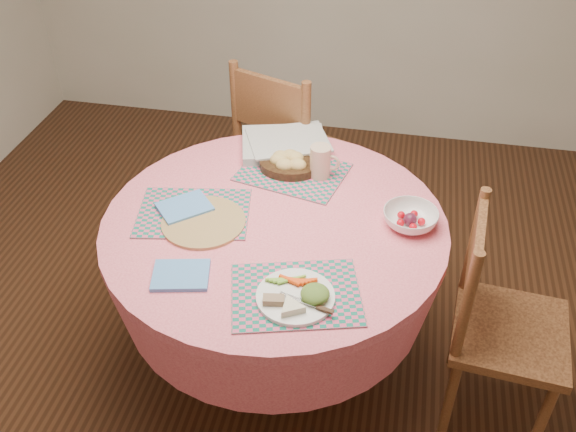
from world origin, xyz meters
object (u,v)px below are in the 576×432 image
at_px(bread_bowl, 288,163).
at_px(wicker_trivet, 204,222).
at_px(dining_table, 275,261).
at_px(latte_mug, 321,162).
at_px(dinner_plate, 298,296).
at_px(chair_right, 498,321).
at_px(fruit_bowl, 410,219).
at_px(chair_back, 287,151).

bearing_deg(bread_bowl, wicker_trivet, -120.42).
relative_size(wicker_trivet, bread_bowl, 1.30).
distance_m(dining_table, latte_mug, 0.42).
bearing_deg(wicker_trivet, dinner_plate, -38.19).
height_order(chair_right, fruit_bowl, chair_right).
distance_m(chair_back, fruit_bowl, 1.00).
distance_m(dinner_plate, fruit_bowl, 0.55).
bearing_deg(wicker_trivet, bread_bowl, 59.58).
distance_m(dining_table, fruit_bowl, 0.53).
height_order(chair_back, latte_mug, chair_back).
bearing_deg(chair_back, fruit_bowl, 149.34).
bearing_deg(wicker_trivet, latte_mug, 45.82).
relative_size(chair_right, dinner_plate, 3.64).
relative_size(chair_right, fruit_bowl, 3.71).
bearing_deg(wicker_trivet, chair_back, 82.34).
bearing_deg(fruit_bowl, latte_mug, 146.36).
relative_size(dinner_plate, latte_mug, 1.91).
height_order(wicker_trivet, bread_bowl, bread_bowl).
distance_m(dining_table, chair_right, 0.83).
distance_m(wicker_trivet, fruit_bowl, 0.73).
distance_m(dining_table, chair_back, 0.84).
relative_size(wicker_trivet, fruit_bowl, 1.23).
height_order(dining_table, dinner_plate, dinner_plate).
height_order(dinner_plate, bread_bowl, bread_bowl).
height_order(chair_right, wicker_trivet, chair_right).
bearing_deg(chair_back, dining_table, 119.63).
xyz_separation_m(bread_bowl, latte_mug, (0.13, -0.02, 0.03)).
height_order(chair_right, bread_bowl, chair_right).
xyz_separation_m(dinner_plate, fruit_bowl, (0.32, 0.45, 0.01)).
height_order(chair_right, latte_mug, chair_right).
height_order(chair_back, bread_bowl, chair_back).
xyz_separation_m(dining_table, dinner_plate, (0.16, -0.38, 0.22)).
bearing_deg(wicker_trivet, chair_right, 0.13).
bearing_deg(latte_mug, dinner_plate, -86.81).
bearing_deg(dining_table, wicker_trivet, -165.43).
xyz_separation_m(chair_back, bread_bowl, (0.11, -0.51, 0.27)).
relative_size(dining_table, wicker_trivet, 4.13).
bearing_deg(dinner_plate, chair_back, 102.97).
height_order(dinner_plate, fruit_bowl, fruit_bowl).
relative_size(chair_back, fruit_bowl, 4.06).
xyz_separation_m(chair_right, chair_back, (-0.95, 0.89, 0.04)).
bearing_deg(chair_back, bread_bowl, 123.35).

